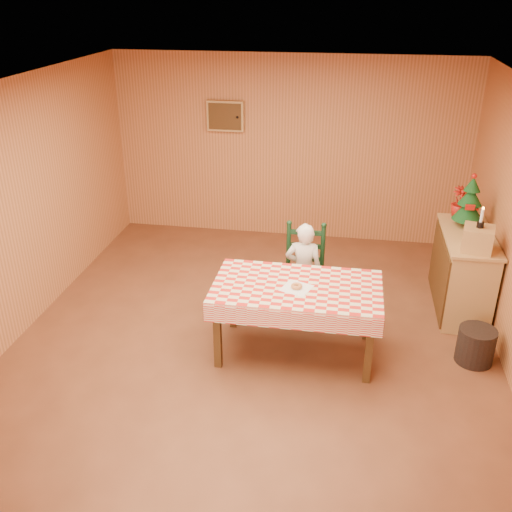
{
  "coord_description": "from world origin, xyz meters",
  "views": [
    {
      "loc": [
        0.87,
        -4.89,
        3.43
      ],
      "look_at": [
        0.0,
        0.2,
        0.95
      ],
      "focal_mm": 40.0,
      "sensor_mm": 36.0,
      "label": 1
    }
  ],
  "objects_px": {
    "shelf_unit": "(462,272)",
    "christmas_tree": "(470,203)",
    "crate": "(478,239)",
    "seated_child": "(303,271)",
    "dining_table": "(297,293)",
    "storage_bin": "(476,345)",
    "ladder_chair": "(304,273)"
  },
  "relations": [
    {
      "from": "crate",
      "to": "christmas_tree",
      "type": "relative_size",
      "value": 0.48
    },
    {
      "from": "seated_child",
      "to": "christmas_tree",
      "type": "distance_m",
      "value": 2.02
    },
    {
      "from": "shelf_unit",
      "to": "ladder_chair",
      "type": "bearing_deg",
      "value": -166.98
    },
    {
      "from": "dining_table",
      "to": "ladder_chair",
      "type": "bearing_deg",
      "value": 90.0
    },
    {
      "from": "crate",
      "to": "christmas_tree",
      "type": "distance_m",
      "value": 0.67
    },
    {
      "from": "christmas_tree",
      "to": "seated_child",
      "type": "bearing_deg",
      "value": -158.05
    },
    {
      "from": "seated_child",
      "to": "christmas_tree",
      "type": "xyz_separation_m",
      "value": [
        1.77,
        0.71,
        0.65
      ]
    },
    {
      "from": "seated_child",
      "to": "shelf_unit",
      "type": "bearing_deg",
      "value": -165.24
    },
    {
      "from": "dining_table",
      "to": "seated_child",
      "type": "distance_m",
      "value": 0.74
    },
    {
      "from": "dining_table",
      "to": "storage_bin",
      "type": "bearing_deg",
      "value": 4.43
    },
    {
      "from": "ladder_chair",
      "to": "christmas_tree",
      "type": "distance_m",
      "value": 2.02
    },
    {
      "from": "seated_child",
      "to": "shelf_unit",
      "type": "relative_size",
      "value": 0.91
    },
    {
      "from": "ladder_chair",
      "to": "seated_child",
      "type": "bearing_deg",
      "value": -90.0
    },
    {
      "from": "crate",
      "to": "seated_child",
      "type": "bearing_deg",
      "value": -177.9
    },
    {
      "from": "seated_child",
      "to": "crate",
      "type": "xyz_separation_m",
      "value": [
        1.77,
        0.06,
        0.49
      ]
    },
    {
      "from": "christmas_tree",
      "to": "storage_bin",
      "type": "relative_size",
      "value": 1.69
    },
    {
      "from": "storage_bin",
      "to": "crate",
      "type": "bearing_deg",
      "value": 90.8
    },
    {
      "from": "seated_child",
      "to": "shelf_unit",
      "type": "distance_m",
      "value": 1.83
    },
    {
      "from": "ladder_chair",
      "to": "storage_bin",
      "type": "bearing_deg",
      "value": -20.01
    },
    {
      "from": "seated_child",
      "to": "storage_bin",
      "type": "relative_size",
      "value": 3.06
    },
    {
      "from": "ladder_chair",
      "to": "storage_bin",
      "type": "height_order",
      "value": "ladder_chair"
    },
    {
      "from": "dining_table",
      "to": "seated_child",
      "type": "bearing_deg",
      "value": 90.0
    },
    {
      "from": "christmas_tree",
      "to": "shelf_unit",
      "type": "bearing_deg",
      "value": -91.98
    },
    {
      "from": "crate",
      "to": "christmas_tree",
      "type": "height_order",
      "value": "christmas_tree"
    },
    {
      "from": "shelf_unit",
      "to": "christmas_tree",
      "type": "height_order",
      "value": "christmas_tree"
    },
    {
      "from": "dining_table",
      "to": "storage_bin",
      "type": "xyz_separation_m",
      "value": [
        1.78,
        0.14,
        -0.5
      ]
    },
    {
      "from": "crate",
      "to": "storage_bin",
      "type": "relative_size",
      "value": 0.82
    },
    {
      "from": "ladder_chair",
      "to": "storage_bin",
      "type": "relative_size",
      "value": 2.94
    },
    {
      "from": "dining_table",
      "to": "crate",
      "type": "distance_m",
      "value": 1.98
    },
    {
      "from": "ladder_chair",
      "to": "shelf_unit",
      "type": "bearing_deg",
      "value": 13.02
    },
    {
      "from": "dining_table",
      "to": "christmas_tree",
      "type": "xyz_separation_m",
      "value": [
        1.77,
        1.44,
        0.52
      ]
    },
    {
      "from": "dining_table",
      "to": "storage_bin",
      "type": "distance_m",
      "value": 1.86
    }
  ]
}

